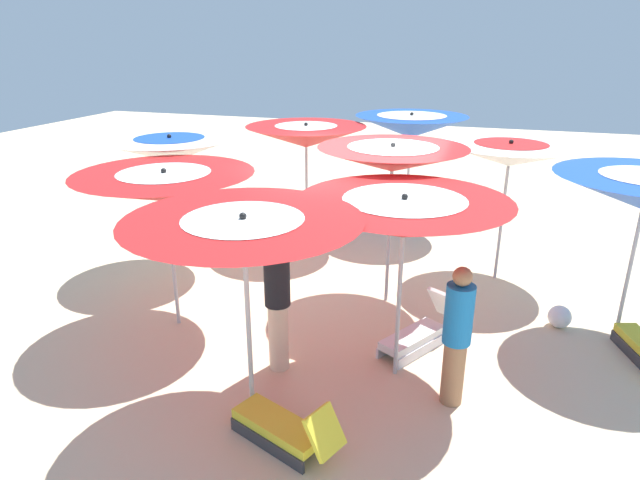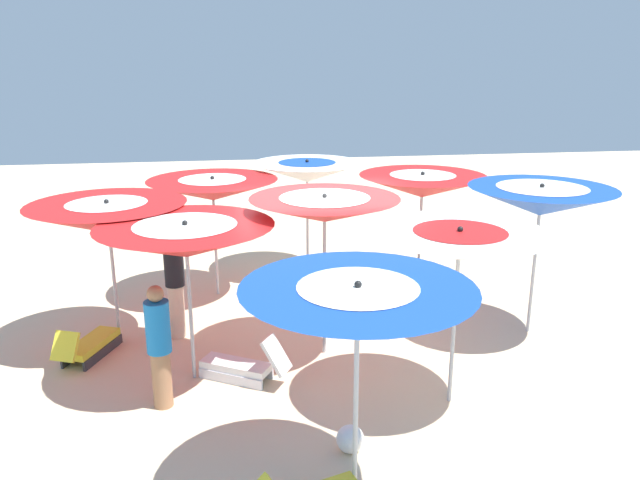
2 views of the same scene
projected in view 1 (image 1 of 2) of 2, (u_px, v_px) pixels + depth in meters
ground at (351, 294)px, 8.55m from camera, size 35.50×35.50×0.04m
beach_umbrella_1 at (510, 155)px, 8.37m from camera, size 2.11×2.11×2.30m
beach_umbrella_2 at (411, 126)px, 10.61m from camera, size 2.18×2.18×2.40m
beach_umbrella_3 at (404, 217)px, 5.83m from camera, size 2.29×2.29×2.21m
beach_umbrella_4 at (392, 159)px, 7.56m from camera, size 2.10×2.10×2.40m
beach_umbrella_5 at (306, 136)px, 9.97m from camera, size 2.20×2.20×2.31m
beach_umbrella_6 at (244, 240)px, 5.14m from camera, size 2.28×2.28×2.24m
beach_umbrella_7 at (165, 187)px, 6.97m from camera, size 2.30×2.30×2.21m
beach_umbrella_8 at (170, 149)px, 8.85m from camera, size 2.13×2.13×2.30m
lounger_1 at (418, 333)px, 6.98m from camera, size 1.25×0.93×0.69m
lounger_2 at (285, 428)px, 5.30m from camera, size 0.80×1.25×0.61m
beachgoer_0 at (277, 296)px, 6.29m from camera, size 0.30×0.30×1.82m
beachgoer_1 at (457, 335)px, 5.72m from camera, size 0.30×0.30×1.60m
beach_ball at (560, 317)px, 7.49m from camera, size 0.31×0.31×0.31m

